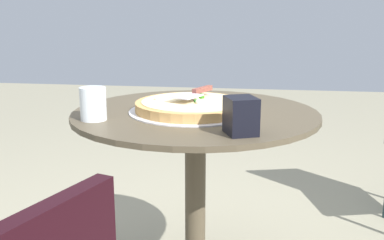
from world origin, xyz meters
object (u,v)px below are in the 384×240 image
object	(u,v)px
patio_table	(195,163)
drinking_cup	(93,104)
pizza_on_tray	(192,106)
napkin_dispenser	(241,116)
pizza_server	(195,93)

from	to	relation	value
patio_table	drinking_cup	bearing A→B (deg)	30.11
pizza_on_tray	napkin_dispenser	size ratio (longest dim) A/B	4.11
pizza_on_tray	pizza_server	xyz separation A→B (m)	(-0.00, -0.04, 0.04)
pizza_on_tray	pizza_server	distance (m)	0.06
napkin_dispenser	pizza_server	bearing A→B (deg)	-172.13
pizza_on_tray	drinking_cup	distance (m)	0.34
patio_table	pizza_server	world-z (taller)	pizza_server
pizza_server	drinking_cup	distance (m)	0.36
patio_table	napkin_dispenser	size ratio (longest dim) A/B	8.05
pizza_on_tray	pizza_server	size ratio (longest dim) A/B	2.06
pizza_on_tray	pizza_server	world-z (taller)	pizza_server
pizza_server	napkin_dispenser	xyz separation A→B (m)	(-0.17, 0.30, -0.01)
napkin_dispenser	drinking_cup	bearing A→B (deg)	-124.27
pizza_server	patio_table	bearing A→B (deg)	102.87
drinking_cup	napkin_dispenser	xyz separation A→B (m)	(-0.47, 0.10, 0.00)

